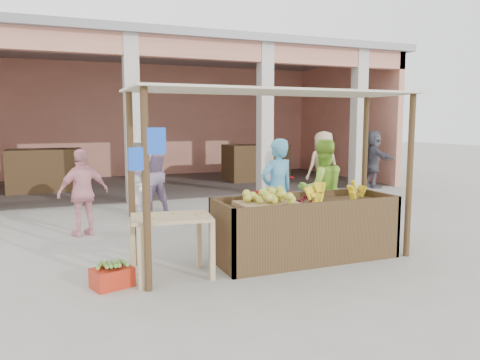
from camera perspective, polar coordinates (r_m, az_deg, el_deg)
name	(u,v)px	position (r m, az deg, el deg)	size (l,w,h in m)	color
ground	(274,262)	(6.69, 4.12, -9.96)	(60.00, 60.00, 0.00)	gray
market_building	(149,98)	(14.96, -11.09, 9.82)	(14.40, 6.40, 4.20)	tan
fruit_stall	(305,231)	(6.82, 7.95, -6.21)	(2.60, 0.95, 0.80)	#4E361F
stall_awning	(272,121)	(6.45, 3.93, 7.22)	(4.09, 1.35, 2.39)	#4E361F
banana_heap	(336,195)	(6.95, 11.57, -1.77)	(1.18, 0.64, 0.21)	yellow
melon_tray	(269,200)	(6.42, 3.51, -2.44)	(0.82, 0.71, 0.21)	#9B7850
berry_heap	(306,200)	(6.67, 8.02, -2.45)	(0.40, 0.33, 0.13)	maroon
side_table	(171,227)	(5.94, -8.35, -5.67)	(1.07, 0.79, 0.80)	tan
papaya_pile	(171,208)	(5.89, -8.39, -3.43)	(0.68, 0.39, 0.20)	#53892D
red_crate	(112,277)	(5.90, -15.32, -11.38)	(0.45, 0.33, 0.24)	#AF2612
plantain_bundle	(112,265)	(5.85, -15.37, -9.94)	(0.37, 0.26, 0.07)	#568631
produce_sacks	(277,185)	(12.39, 4.49, -0.63)	(0.98, 0.73, 0.59)	maroon
vendor_blue	(277,187)	(7.63, 4.55, -0.88)	(0.68, 0.50, 1.81)	#4CA0CB
vendor_green	(322,187)	(7.89, 9.94, -0.87)	(0.85, 0.49, 1.76)	#94D238
motorcycle	(265,200)	(8.99, 3.03, -2.40)	(1.83, 0.63, 0.96)	#930505
shopper_a	(145,170)	(9.98, -11.53, 1.21)	(1.23, 0.62, 1.92)	silver
shopper_b	(83,190)	(8.45, -18.59, -1.13)	(0.95, 0.50, 1.61)	pink
shopper_c	(323,163)	(11.73, 10.12, 2.11)	(0.93, 0.60, 1.92)	tan
shopper_d	(373,157)	(14.53, 15.90, 2.70)	(1.68, 0.69, 1.82)	#4C4A56
shopper_f	(149,169)	(9.76, -11.04, 1.30)	(0.97, 0.56, 1.99)	#927AA0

